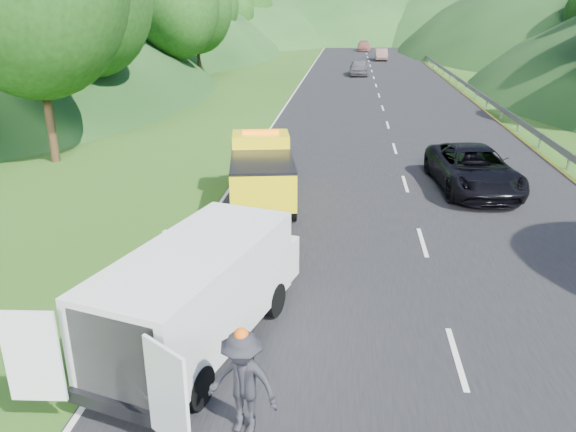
# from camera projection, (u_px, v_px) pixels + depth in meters

# --- Properties ---
(ground) EXTENTS (320.00, 320.00, 0.00)m
(ground) POSITION_uv_depth(u_px,v_px,m) (316.00, 302.00, 13.58)
(ground) COLOR #38661E
(ground) RESTS_ON ground
(road_surface) EXTENTS (14.00, 200.00, 0.02)m
(road_surface) POSITION_uv_depth(u_px,v_px,m) (376.00, 86.00, 50.52)
(road_surface) COLOR black
(road_surface) RESTS_ON ground
(guardrail) EXTENTS (0.06, 140.00, 1.52)m
(guardrail) POSITION_uv_depth(u_px,v_px,m) (439.00, 72.00, 61.42)
(guardrail) COLOR gray
(guardrail) RESTS_ON ground
(tree_line_left) EXTENTS (14.00, 140.00, 14.00)m
(tree_line_left) POSITION_uv_depth(u_px,v_px,m) (195.00, 62.00, 71.35)
(tree_line_left) COLOR #265D1B
(tree_line_left) RESTS_ON ground
(tree_line_right) EXTENTS (14.00, 140.00, 14.00)m
(tree_line_right) POSITION_uv_depth(u_px,v_px,m) (538.00, 66.00, 67.13)
(tree_line_right) COLOR #265D1B
(tree_line_right) RESTS_ON ground
(hills_backdrop) EXTENTS (201.00, 288.60, 44.00)m
(hills_backdrop) POSITION_uv_depth(u_px,v_px,m) (375.00, 35.00, 138.33)
(hills_backdrop) COLOR #2D5B23
(hills_backdrop) RESTS_ON ground
(tow_truck) EXTENTS (3.02, 5.96, 2.44)m
(tow_truck) POSITION_uv_depth(u_px,v_px,m) (262.00, 170.00, 20.16)
(tow_truck) COLOR black
(tow_truck) RESTS_ON ground
(white_van) EXTENTS (4.39, 6.90, 2.28)m
(white_van) POSITION_uv_depth(u_px,v_px,m) (201.00, 289.00, 11.49)
(white_van) COLOR black
(white_van) RESTS_ON ground
(woman) EXTENTS (0.51, 0.62, 1.51)m
(woman) POSITION_uv_depth(u_px,v_px,m) (173.00, 285.00, 14.46)
(woman) COLOR silver
(woman) RESTS_ON ground
(child) EXTENTS (0.65, 0.60, 1.07)m
(child) POSITION_uv_depth(u_px,v_px,m) (207.00, 304.00, 13.53)
(child) COLOR #B4BB64
(child) RESTS_ON ground
(worker) EXTENTS (1.34, 0.94, 1.89)m
(worker) POSITION_uv_depth(u_px,v_px,m) (244.00, 431.00, 9.49)
(worker) COLOR black
(worker) RESTS_ON ground
(suitcase) EXTENTS (0.35, 0.23, 0.53)m
(suitcase) POSITION_uv_depth(u_px,v_px,m) (119.00, 295.00, 13.41)
(suitcase) COLOR #66624C
(suitcase) RESTS_ON ground
(passing_suv) EXTENTS (3.24, 6.13, 1.64)m
(passing_suv) POSITION_uv_depth(u_px,v_px,m) (471.00, 190.00, 21.94)
(passing_suv) COLOR black
(passing_suv) RESTS_ON ground
(dist_car_a) EXTENTS (1.86, 4.63, 1.58)m
(dist_car_a) POSITION_uv_depth(u_px,v_px,m) (358.00, 75.00, 58.00)
(dist_car_a) COLOR #4C4A4F
(dist_car_a) RESTS_ON ground
(dist_car_b) EXTENTS (1.56, 4.47, 1.47)m
(dist_car_b) POSITION_uv_depth(u_px,v_px,m) (381.00, 60.00, 74.09)
(dist_car_b) COLOR brown
(dist_car_b) RESTS_ON ground
(dist_car_c) EXTENTS (2.08, 5.11, 1.48)m
(dist_car_c) POSITION_uv_depth(u_px,v_px,m) (364.00, 51.00, 89.73)
(dist_car_c) COLOR brown
(dist_car_c) RESTS_ON ground
(dist_car_d) EXTENTS (1.86, 4.63, 1.58)m
(dist_car_d) POSITION_uv_depth(u_px,v_px,m) (369.00, 41.00, 115.15)
(dist_car_d) COLOR #35644E
(dist_car_d) RESTS_ON ground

